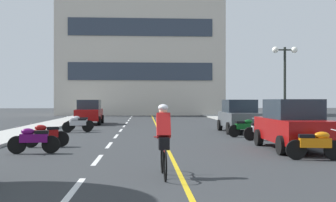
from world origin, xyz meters
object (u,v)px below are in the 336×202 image
object	(u,v)px
motorcycle_5	(46,135)
parked_car_near	(292,124)
motorcycle_4	(34,140)
parked_car_far	(89,112)
motorcycle_7	(245,127)
cyclist_rider	(164,139)
motorcycle_9	(79,122)
motorcycle_8	(77,124)
motorcycle_6	(262,130)
motorcycle_3	(315,144)
street_lamp_mid	(285,68)
parked_car_mid	(239,116)

from	to	relation	value
motorcycle_5	parked_car_near	bearing A→B (deg)	-8.46
motorcycle_4	parked_car_far	bearing A→B (deg)	91.38
motorcycle_7	cyclist_rider	bearing A→B (deg)	-113.84
motorcycle_9	cyclist_rider	xyz separation A→B (m)	(4.30, -14.91, 0.41)
motorcycle_8	motorcycle_6	bearing A→B (deg)	-29.40
motorcycle_8	motorcycle_9	distance (m)	1.55
motorcycle_6	motorcycle_9	world-z (taller)	same
motorcycle_3	motorcycle_9	distance (m)	15.43
motorcycle_5	motorcycle_9	xyz separation A→B (m)	(-0.11, 8.69, 0.00)
motorcycle_6	motorcycle_3	bearing A→B (deg)	-91.42
motorcycle_5	motorcycle_7	size ratio (longest dim) A/B	1.00
motorcycle_8	street_lamp_mid	bearing A→B (deg)	-1.84
motorcycle_3	motorcycle_6	size ratio (longest dim) A/B	1.00
motorcycle_9	street_lamp_mid	bearing A→B (deg)	-9.25
parked_car_far	motorcycle_5	distance (m)	14.85
parked_car_near	motorcycle_6	world-z (taller)	parked_car_near
motorcycle_4	street_lamp_mid	bearing A→B (deg)	36.79
motorcycle_4	motorcycle_9	size ratio (longest dim) A/B	1.00
motorcycle_6	parked_car_mid	bearing A→B (deg)	89.43
motorcycle_8	cyclist_rider	distance (m)	14.01
motorcycle_7	parked_car_mid	bearing A→B (deg)	82.13
motorcycle_6	motorcycle_7	world-z (taller)	same
parked_car_mid	parked_car_far	xyz separation A→B (m)	(-9.38, 8.15, 0.00)
parked_car_near	motorcycle_3	distance (m)	2.59
parked_car_near	motorcycle_7	xyz separation A→B (m)	(-0.44, 5.16, -0.44)
parked_car_far	motorcycle_4	xyz separation A→B (m)	(0.40, -16.74, -0.44)
street_lamp_mid	parked_car_far	distance (m)	14.71
motorcycle_4	motorcycle_8	world-z (taller)	same
motorcycle_8	motorcycle_9	world-z (taller)	same
parked_car_far	motorcycle_8	bearing A→B (deg)	-87.21
motorcycle_5	motorcycle_6	distance (m)	9.22
motorcycle_4	motorcycle_5	world-z (taller)	same
motorcycle_6	cyclist_rider	distance (m)	9.61
parked_car_mid	motorcycle_5	world-z (taller)	parked_car_mid
motorcycle_5	motorcycle_9	world-z (taller)	same
parked_car_near	motorcycle_5	distance (m)	9.18
parked_car_near	motorcycle_4	xyz separation A→B (m)	(-9.02, -0.55, -0.44)
motorcycle_6	motorcycle_7	size ratio (longest dim) A/B	1.01
street_lamp_mid	motorcycle_9	world-z (taller)	street_lamp_mid
parked_car_near	motorcycle_9	distance (m)	13.61
motorcycle_7	motorcycle_9	bearing A→B (deg)	150.82
parked_car_near	parked_car_mid	world-z (taller)	same
street_lamp_mid	motorcycle_7	bearing A→B (deg)	-135.54
parked_car_near	parked_car_far	distance (m)	18.73
parked_car_mid	motorcycle_7	size ratio (longest dim) A/B	2.50
street_lamp_mid	motorcycle_6	bearing A→B (deg)	-119.71
motorcycle_4	motorcycle_3	bearing A→B (deg)	-12.77
motorcycle_9	cyclist_rider	size ratio (longest dim) A/B	0.96
parked_car_near	motorcycle_5	world-z (taller)	parked_car_near
motorcycle_5	motorcycle_8	distance (m)	7.15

